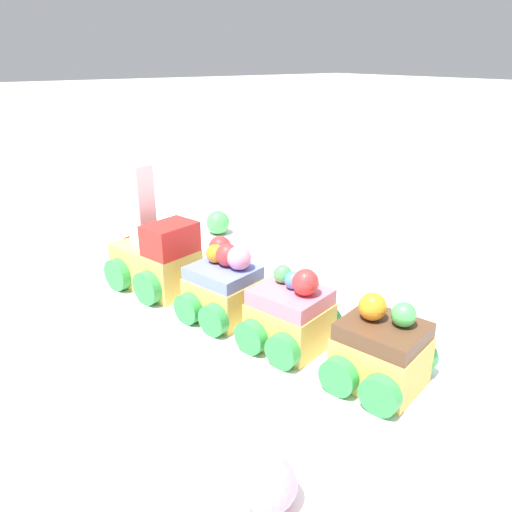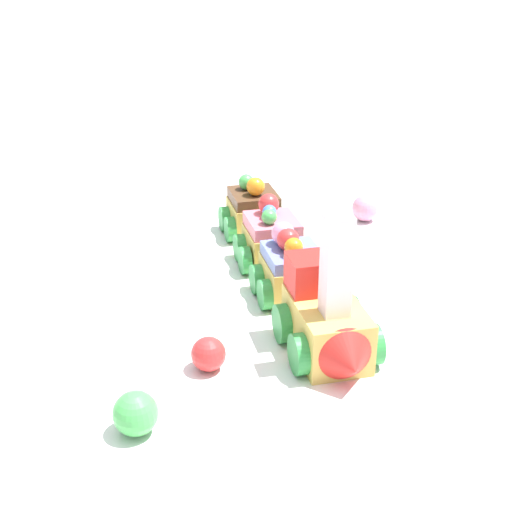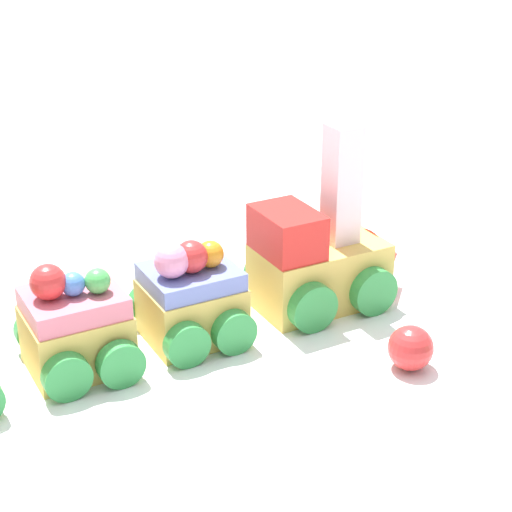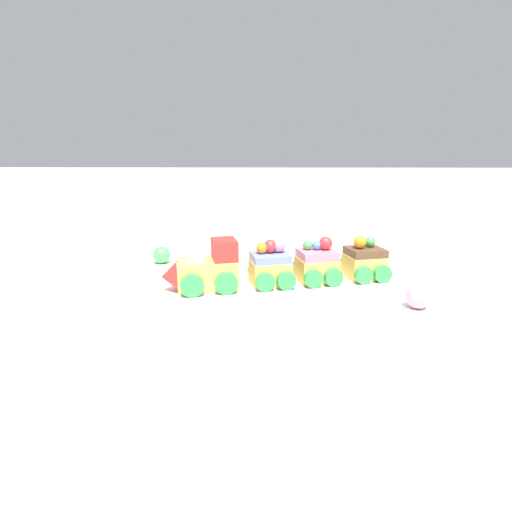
# 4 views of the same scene
# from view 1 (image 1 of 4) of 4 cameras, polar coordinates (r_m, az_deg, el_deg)

# --- Properties ---
(ground_plane) EXTENTS (10.00, 10.00, 0.00)m
(ground_plane) POSITION_cam_1_polar(r_m,az_deg,el_deg) (0.50, 0.83, -6.52)
(ground_plane) COLOR beige
(display_board) EXTENTS (0.74, 0.42, 0.01)m
(display_board) POSITION_cam_1_polar(r_m,az_deg,el_deg) (0.49, 0.83, -5.90)
(display_board) COLOR white
(display_board) RESTS_ON ground_plane
(cake_train_locomotive) EXTENTS (0.12, 0.09, 0.13)m
(cake_train_locomotive) POSITION_cam_1_polar(r_m,az_deg,el_deg) (0.52, -11.84, -0.05)
(cake_train_locomotive) COLOR #E0BC56
(cake_train_locomotive) RESTS_ON display_board
(cake_car_blueberry) EXTENTS (0.08, 0.08, 0.07)m
(cake_car_blueberry) POSITION_cam_1_polar(r_m,az_deg,el_deg) (0.46, -3.58, -3.84)
(cake_car_blueberry) COLOR #E0BC56
(cake_car_blueberry) RESTS_ON display_board
(cake_car_strawberry) EXTENTS (0.08, 0.08, 0.07)m
(cake_car_strawberry) POSITION_cam_1_polar(r_m,az_deg,el_deg) (0.41, 3.96, -6.92)
(cake_car_strawberry) COLOR #E0BC56
(cake_car_strawberry) RESTS_ON display_board
(cake_car_chocolate) EXTENTS (0.08, 0.08, 0.07)m
(cake_car_chocolate) POSITION_cam_1_polar(r_m,az_deg,el_deg) (0.38, 14.08, -10.71)
(cake_car_chocolate) COLOR #E0BC56
(cake_car_chocolate) RESTS_ON display_board
(gumball_red) EXTENTS (0.03, 0.03, 0.03)m
(gumball_red) POSITION_cam_1_polar(r_m,az_deg,el_deg) (0.59, -4.13, 0.96)
(gumball_red) COLOR red
(gumball_red) RESTS_ON display_board
(gumball_pink) EXTENTS (0.03, 0.03, 0.03)m
(gumball_pink) POSITION_cam_1_polar(r_m,az_deg,el_deg) (0.29, 1.43, -24.50)
(gumball_pink) COLOR pink
(gumball_pink) RESTS_ON display_board
(gumball_green) EXTENTS (0.03, 0.03, 0.03)m
(gumball_green) POSITION_cam_1_polar(r_m,az_deg,el_deg) (0.67, -4.38, 3.84)
(gumball_green) COLOR #4CBC56
(gumball_green) RESTS_ON display_board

